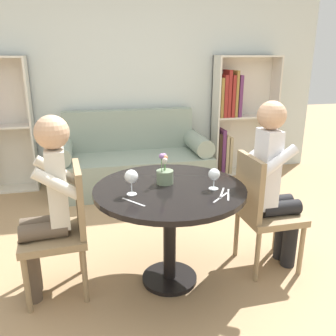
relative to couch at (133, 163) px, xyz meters
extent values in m
plane|color=tan|center=(0.00, -1.97, -0.31)|extent=(16.00, 16.00, 0.00)
cube|color=silver|center=(0.00, 0.42, 1.04)|extent=(5.20, 0.05, 2.70)
cylinder|color=black|center=(0.00, -1.97, 0.40)|extent=(1.03, 1.03, 0.03)
cylinder|color=black|center=(0.00, -1.97, 0.05)|extent=(0.09, 0.09, 0.67)
cylinder|color=black|center=(0.00, -1.97, -0.30)|extent=(0.40, 0.40, 0.03)
cube|color=gray|center=(0.00, -0.05, -0.10)|extent=(1.83, 0.80, 0.42)
cube|color=gray|center=(0.00, 0.27, 0.36)|extent=(1.61, 0.16, 0.50)
cylinder|color=gray|center=(-0.81, -0.05, 0.22)|extent=(0.22, 0.72, 0.22)
cylinder|color=gray|center=(0.81, -0.05, 0.22)|extent=(0.22, 0.72, 0.22)
cube|color=silver|center=(-1.14, 0.24, 0.47)|extent=(0.02, 0.28, 1.56)
cube|color=silver|center=(-1.56, 0.24, -0.30)|extent=(0.81, 0.28, 0.02)
cube|color=silver|center=(1.56, 0.37, 0.47)|extent=(0.85, 0.02, 1.56)
cube|color=silver|center=(1.14, 0.24, 0.47)|extent=(0.02, 0.28, 1.56)
cube|color=silver|center=(1.97, 0.24, 0.47)|extent=(0.02, 0.28, 1.56)
cube|color=silver|center=(1.56, 0.24, -0.30)|extent=(0.81, 0.28, 0.02)
cube|color=silver|center=(1.56, 0.24, 0.47)|extent=(0.81, 0.28, 0.02)
cube|color=silver|center=(1.56, 0.24, 1.24)|extent=(0.81, 0.28, 0.02)
cube|color=#332319|center=(1.19, 0.23, -0.01)|extent=(0.05, 0.23, 0.55)
cube|color=#602D5B|center=(1.24, 0.23, 0.01)|extent=(0.05, 0.23, 0.60)
cube|color=tan|center=(1.30, 0.23, -0.03)|extent=(0.04, 0.23, 0.52)
cube|color=tan|center=(1.35, 0.23, -0.04)|extent=(0.04, 0.23, 0.50)
cube|color=olive|center=(1.19, 0.23, 0.73)|extent=(0.04, 0.23, 0.50)
cube|color=maroon|center=(1.24, 0.23, 0.75)|extent=(0.05, 0.23, 0.54)
cube|color=maroon|center=(1.28, 0.23, 0.78)|extent=(0.04, 0.23, 0.60)
cube|color=maroon|center=(1.34, 0.23, 0.75)|extent=(0.04, 0.23, 0.53)
cube|color=olive|center=(1.39, 0.23, 0.78)|extent=(0.03, 0.23, 0.59)
cube|color=#602D5B|center=(1.44, 0.23, 0.75)|extent=(0.04, 0.23, 0.53)
cylinder|color=#937A56|center=(-0.98, -1.74, -0.11)|extent=(0.04, 0.04, 0.40)
cylinder|color=#937A56|center=(-0.95, -2.10, -0.11)|extent=(0.04, 0.04, 0.40)
cylinder|color=#937A56|center=(-0.62, -1.72, -0.11)|extent=(0.04, 0.04, 0.40)
cylinder|color=#937A56|center=(-0.60, -2.08, -0.11)|extent=(0.04, 0.04, 0.40)
cube|color=#937A56|center=(-0.79, -1.91, 0.11)|extent=(0.45, 0.45, 0.05)
cube|color=#937A56|center=(-0.60, -1.90, 0.36)|extent=(0.07, 0.38, 0.45)
cylinder|color=#937A56|center=(0.97, -2.12, -0.11)|extent=(0.04, 0.04, 0.40)
cylinder|color=#937A56|center=(0.96, -1.76, -0.11)|extent=(0.04, 0.04, 0.40)
cylinder|color=#937A56|center=(0.61, -2.12, -0.11)|extent=(0.04, 0.04, 0.40)
cylinder|color=#937A56|center=(0.61, -1.76, -0.11)|extent=(0.04, 0.04, 0.40)
cube|color=#937A56|center=(0.79, -1.94, 0.11)|extent=(0.43, 0.43, 0.05)
cube|color=#937A56|center=(0.60, -1.94, 0.36)|extent=(0.05, 0.38, 0.45)
cylinder|color=brown|center=(-0.95, -1.87, -0.09)|extent=(0.11, 0.11, 0.45)
cylinder|color=brown|center=(-0.94, -1.98, -0.09)|extent=(0.11, 0.11, 0.45)
cylinder|color=brown|center=(-0.84, -1.86, 0.19)|extent=(0.31, 0.13, 0.11)
cylinder|color=brown|center=(-0.83, -1.97, 0.19)|extent=(0.31, 0.13, 0.11)
cube|color=silver|center=(-0.73, -1.91, 0.45)|extent=(0.13, 0.21, 0.52)
cylinder|color=silver|center=(-0.74, -1.77, 0.53)|extent=(0.29, 0.09, 0.23)
cylinder|color=silver|center=(-0.72, -2.04, 0.53)|extent=(0.29, 0.09, 0.23)
sphere|color=tan|center=(-0.73, -1.91, 0.82)|extent=(0.21, 0.21, 0.21)
cylinder|color=black|center=(0.95, -1.99, -0.09)|extent=(0.11, 0.11, 0.45)
cylinder|color=black|center=(0.95, -1.88, -0.09)|extent=(0.11, 0.11, 0.45)
cylinder|color=black|center=(0.84, -1.99, 0.19)|extent=(0.30, 0.11, 0.11)
cylinder|color=black|center=(0.84, -1.88, 0.19)|extent=(0.30, 0.11, 0.11)
cube|color=white|center=(0.73, -1.94, 0.48)|extent=(0.12, 0.20, 0.58)
cylinder|color=white|center=(0.73, -2.07, 0.58)|extent=(0.29, 0.07, 0.23)
cylinder|color=white|center=(0.73, -1.80, 0.58)|extent=(0.29, 0.07, 0.23)
sphere|color=tan|center=(0.73, -1.94, 0.87)|extent=(0.20, 0.20, 0.20)
cylinder|color=white|center=(-0.27, -2.04, 0.42)|extent=(0.06, 0.06, 0.00)
cylinder|color=white|center=(-0.27, -2.04, 0.47)|extent=(0.01, 0.01, 0.08)
sphere|color=white|center=(-0.27, -2.04, 0.54)|extent=(0.09, 0.09, 0.09)
sphere|color=beige|center=(-0.27, -2.04, 0.53)|extent=(0.06, 0.06, 0.06)
cylinder|color=white|center=(0.28, -2.07, 0.42)|extent=(0.06, 0.06, 0.00)
cylinder|color=white|center=(0.28, -2.07, 0.46)|extent=(0.01, 0.01, 0.07)
sphere|color=white|center=(0.28, -2.07, 0.52)|extent=(0.08, 0.08, 0.08)
sphere|color=maroon|center=(0.28, -2.07, 0.51)|extent=(0.06, 0.06, 0.06)
cylinder|color=gray|center=(-0.02, -1.89, 0.47)|extent=(0.12, 0.12, 0.09)
cylinder|color=#4C7A42|center=(-0.04, -1.91, 0.57)|extent=(0.01, 0.01, 0.11)
sphere|color=#9E70B2|center=(-0.04, -1.91, 0.62)|extent=(0.04, 0.04, 0.04)
cylinder|color=#4C7A42|center=(-0.01, -1.89, 0.55)|extent=(0.00, 0.01, 0.07)
sphere|color=silver|center=(-0.01, -1.89, 0.59)|extent=(0.04, 0.04, 0.04)
cylinder|color=#4C7A42|center=(-0.01, -1.86, 0.56)|extent=(0.01, 0.01, 0.10)
sphere|color=#9E70B2|center=(-0.01, -1.86, 0.61)|extent=(0.04, 0.04, 0.04)
cylinder|color=#4C7A42|center=(-0.01, -1.87, 0.56)|extent=(0.01, 0.01, 0.09)
sphere|color=#E07F4C|center=(-0.01, -1.87, 0.60)|extent=(0.04, 0.04, 0.04)
cylinder|color=#4C7A42|center=(-0.02, -1.89, 0.55)|extent=(0.00, 0.01, 0.06)
sphere|color=silver|center=(-0.02, -1.89, 0.58)|extent=(0.04, 0.04, 0.04)
cube|color=silver|center=(0.30, -2.15, 0.42)|extent=(0.10, 0.17, 0.00)
cube|color=silver|center=(-0.27, -2.17, 0.42)|extent=(0.12, 0.16, 0.00)
cube|color=silver|center=(0.27, -2.22, 0.42)|extent=(0.15, 0.14, 0.00)
cube|color=silver|center=(0.33, -2.19, 0.42)|extent=(0.08, 0.18, 0.00)
camera|label=1|loc=(-0.52, -4.15, 1.28)|focal=38.00mm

